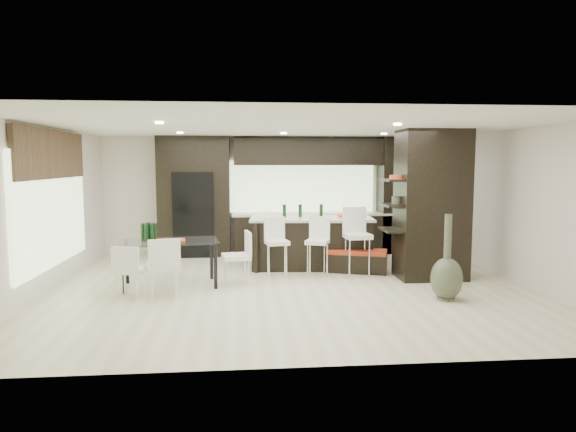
{
  "coord_description": "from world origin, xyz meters",
  "views": [
    {
      "loc": [
        -0.84,
        -8.59,
        2.12
      ],
      "look_at": [
        0.0,
        0.6,
        1.15
      ],
      "focal_mm": 32.0,
      "sensor_mm": 36.0,
      "label": 1
    }
  ],
  "objects": [
    {
      "name": "ceiling_spots",
      "position": [
        0.0,
        0.25,
        2.68
      ],
      "size": [
        4.0,
        3.0,
        0.02
      ],
      "primitive_type": "cube",
      "color": "white",
      "rests_on": "ceiling"
    },
    {
      "name": "right_wall",
      "position": [
        4.0,
        0.0,
        1.35
      ],
      "size": [
        0.02,
        7.0,
        2.7
      ],
      "primitive_type": "cube",
      "color": "silver",
      "rests_on": "ground"
    },
    {
      "name": "stool_mid",
      "position": [
        0.56,
        0.74,
        0.45
      ],
      "size": [
        0.51,
        0.51,
        0.89
      ],
      "primitive_type": "cube",
      "rotation": [
        0.0,
        0.0,
        -0.37
      ],
      "color": "white",
      "rests_on": "ground"
    },
    {
      "name": "chair_end",
      "position": [
        -0.94,
        0.2,
        0.43
      ],
      "size": [
        0.53,
        0.53,
        0.85
      ],
      "primitive_type": "cube",
      "rotation": [
        0.0,
        0.0,
        1.73
      ],
      "color": "white",
      "rests_on": "ground"
    },
    {
      "name": "bench",
      "position": [
        1.37,
        1.02,
        0.22
      ],
      "size": [
        1.24,
        0.78,
        0.44
      ],
      "primitive_type": "cube",
      "rotation": [
        0.0,
        0.0,
        -0.32
      ],
      "color": "black",
      "rests_on": "ground"
    },
    {
      "name": "stone_accent",
      "position": [
        -3.93,
        0.2,
        2.25
      ],
      "size": [
        0.08,
        3.0,
        0.8
      ],
      "primitive_type": "cube",
      "color": "brown",
      "rests_on": "left_wall"
    },
    {
      "name": "window_left",
      "position": [
        -3.96,
        0.2,
        1.35
      ],
      "size": [
        0.04,
        3.2,
        1.9
      ],
      "primitive_type": "cube",
      "color": "#B2D199",
      "rests_on": "left_wall"
    },
    {
      "name": "refrigerator",
      "position": [
        -1.9,
        3.12,
        0.95
      ],
      "size": [
        0.9,
        0.68,
        1.9
      ],
      "primitive_type": "cube",
      "color": "black",
      "rests_on": "ground"
    },
    {
      "name": "floor_vase",
      "position": [
        2.3,
        -1.09,
        0.67
      ],
      "size": [
        0.62,
        0.62,
        1.33
      ],
      "primitive_type": null,
      "rotation": [
        0.0,
        0.0,
        0.33
      ],
      "color": "#454E38",
      "rests_on": "ground"
    },
    {
      "name": "left_wall",
      "position": [
        -4.0,
        0.0,
        1.35
      ],
      "size": [
        0.02,
        7.0,
        2.7
      ],
      "primitive_type": "cube",
      "color": "silver",
      "rests_on": "ground"
    },
    {
      "name": "back_wall",
      "position": [
        0.0,
        3.5,
        1.35
      ],
      "size": [
        8.0,
        0.02,
        2.7
      ],
      "primitive_type": "cube",
      "color": "silver",
      "rests_on": "ground"
    },
    {
      "name": "ground",
      "position": [
        0.0,
        0.0,
        0.0
      ],
      "size": [
        8.0,
        8.0,
        0.0
      ],
      "primitive_type": "plane",
      "color": "beige",
      "rests_on": "ground"
    },
    {
      "name": "back_cabinetry",
      "position": [
        0.5,
        3.17,
        1.35
      ],
      "size": [
        6.8,
        0.68,
        2.7
      ],
      "primitive_type": "cube",
      "color": "black",
      "rests_on": "ground"
    },
    {
      "name": "window_back",
      "position": [
        0.6,
        3.46,
        1.55
      ],
      "size": [
        3.4,
        0.04,
        1.2
      ],
      "primitive_type": "cube",
      "color": "#B2D199",
      "rests_on": "back_wall"
    },
    {
      "name": "dining_table",
      "position": [
        -2.06,
        0.2,
        0.39
      ],
      "size": [
        1.74,
        1.14,
        0.78
      ],
      "primitive_type": "cube",
      "rotation": [
        0.0,
        0.0,
        0.15
      ],
      "color": "white",
      "rests_on": "ground"
    },
    {
      "name": "partition_column",
      "position": [
        2.6,
        0.4,
        1.35
      ],
      "size": [
        1.2,
        0.8,
        2.7
      ],
      "primitive_type": "cube",
      "color": "black",
      "rests_on": "ground"
    },
    {
      "name": "stool_right",
      "position": [
        1.31,
        0.7,
        0.52
      ],
      "size": [
        0.5,
        0.5,
        1.03
      ],
      "primitive_type": "cube",
      "rotation": [
        0.0,
        0.0,
        0.1
      ],
      "color": "white",
      "rests_on": "ground"
    },
    {
      "name": "kitchen_island",
      "position": [
        0.56,
        1.56,
        0.51
      ],
      "size": [
        2.52,
        1.25,
        1.02
      ],
      "primitive_type": "cube",
      "rotation": [
        0.0,
        0.0,
        -0.08
      ],
      "color": "black",
      "rests_on": "ground"
    },
    {
      "name": "ceiling",
      "position": [
        0.0,
        0.0,
        2.7
      ],
      "size": [
        8.0,
        7.0,
        0.02
      ],
      "primitive_type": "cube",
      "color": "white",
      "rests_on": "ground"
    },
    {
      "name": "stool_left",
      "position": [
        -0.19,
        0.74,
        0.45
      ],
      "size": [
        0.47,
        0.47,
        0.89
      ],
      "primitive_type": "cube",
      "rotation": [
        0.0,
        0.0,
        0.2
      ],
      "color": "white",
      "rests_on": "ground"
    },
    {
      "name": "chair_near",
      "position": [
        -2.06,
        -0.57,
        0.44
      ],
      "size": [
        0.58,
        0.58,
        0.89
      ],
      "primitive_type": "cube",
      "rotation": [
        0.0,
        0.0,
        0.24
      ],
      "color": "white",
      "rests_on": "ground"
    },
    {
      "name": "chair_far",
      "position": [
        -2.57,
        -0.55,
        0.39
      ],
      "size": [
        0.49,
        0.49,
        0.78
      ],
      "primitive_type": "cube",
      "rotation": [
        0.0,
        0.0,
        -0.17
      ],
      "color": "white",
      "rests_on": "ground"
    }
  ]
}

